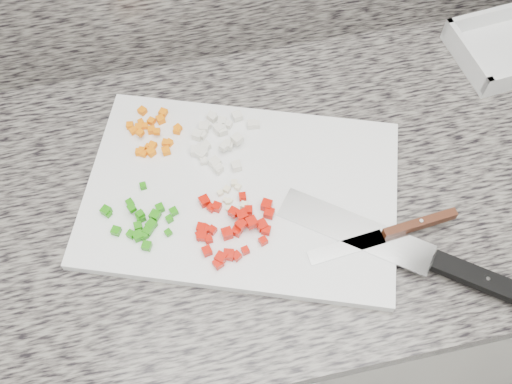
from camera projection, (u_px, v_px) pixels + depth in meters
cabinet at (281, 280)px, 1.35m from camera, size 3.92×0.62×0.86m
countertop at (291, 184)px, 0.96m from camera, size 3.96×0.64×0.04m
cutting_board at (241, 192)px, 0.92m from camera, size 0.58×0.48×0.02m
carrot_pile at (152, 133)px, 0.96m from camera, size 0.09×0.11×0.02m
onion_pile at (217, 140)px, 0.95m from camera, size 0.13×0.13×0.02m
green_pepper_pile at (141, 221)px, 0.88m from camera, size 0.12×0.12×0.02m
red_pepper_pile at (234, 228)px, 0.87m from camera, size 0.13×0.13×0.03m
garlic_pile at (233, 197)px, 0.90m from camera, size 0.05×0.06×0.01m
chef_knife at (439, 263)px, 0.85m from camera, size 0.34×0.28×0.02m
paring_knife at (401, 230)px, 0.87m from camera, size 0.24×0.04×0.02m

